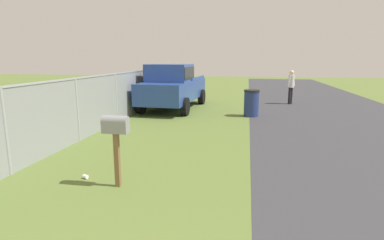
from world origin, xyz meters
name	(u,v)px	position (x,y,z in m)	size (l,w,h in m)	color
mailbox	(116,130)	(4.95, 1.31, 1.08)	(0.22, 0.47, 1.35)	brown
pickup_truck	(173,85)	(13.77, 2.40, 1.10)	(5.22, 2.48, 2.09)	#284793
trash_bin	(251,103)	(12.55, -1.20, 0.55)	(0.63, 0.63, 1.09)	navy
pedestrian	(291,85)	(16.40, -3.23, 1.01)	(0.39, 0.44, 1.74)	black
fence_section	(99,101)	(9.11, 3.73, 0.98)	(18.77, 0.07, 1.83)	#9EA3A8
litter_cup_by_mailbox	(85,177)	(5.18, 2.11, 0.04)	(0.08, 0.08, 0.10)	white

